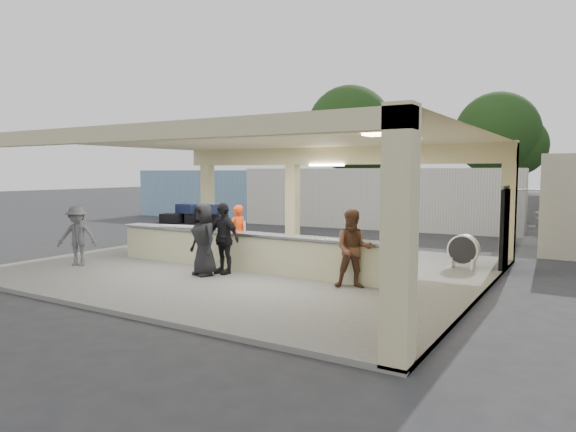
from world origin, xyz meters
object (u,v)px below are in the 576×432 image
Objects in this scene: passenger_d at (204,239)px; container_blue at (221,194)px; luggage_cart at (193,228)px; container_white at (377,198)px; passenger_b at (223,238)px; baggage_handler at (237,234)px; baggage_counter at (240,250)px; drum_fan at (463,250)px; passenger_a at (354,249)px; passenger_c at (77,236)px; car_dark at (546,212)px.

container_blue is at bearing 145.82° from passenger_d.
container_white reaches higher than luggage_cart.
container_white is at bearing 111.81° from passenger_d.
container_blue is at bearing 139.13° from passenger_b.
passenger_d is at bearing 25.70° from baggage_handler.
baggage_counter is 5.94m from drum_fan.
drum_fan is 0.09× the size of container_blue.
container_blue reaches higher than baggage_handler.
baggage_counter is 16.34m from container_blue.
baggage_counter is at bearing -144.76° from drum_fan.
passenger_a is 3.78m from passenger_d.
passenger_d reaches higher than passenger_c.
passenger_c is at bearing 146.68° from car_dark.
container_white reaches higher than car_dark.
baggage_counter is 1.10m from baggage_handler.
luggage_cart is at bearing -82.93° from baggage_handler.
passenger_b is 0.51m from passenger_d.
passenger_c is 20.33m from car_dark.
container_white is (-0.73, 13.41, 0.41)m from passenger_d.
passenger_a is at bearing 13.90° from passenger_b.
passenger_b reaches higher than passenger_d.
passenger_d is (-5.28, -4.33, 0.41)m from drum_fan.
luggage_cart is 17.02m from car_dark.
container_white reaches higher than drum_fan.
passenger_b is 0.38× the size of car_dark.
passenger_b reaches higher than baggage_handler.
baggage_counter is 4.57× the size of passenger_b.
passenger_a reaches higher than car_dark.
car_dark is 16.87m from container_blue.
drum_fan is 6.36m from passenger_b.
luggage_cart is at bearing 146.42° from car_dark.
passenger_a is at bearing 28.51° from passenger_d.
baggage_handler reaches higher than drum_fan.
baggage_handler is at bearing 152.34° from car_dark.
container_white reaches higher than passenger_b.
passenger_c is (-9.10, -5.09, 0.34)m from drum_fan.
luggage_cart is 1.84m from baggage_handler.
passenger_c reaches higher than luggage_cart.
drum_fan is at bearing 126.23° from baggage_handler.
passenger_d is at bearing -55.09° from luggage_cart.
luggage_cart is 13.99m from container_blue.
passenger_b is (0.69, -1.51, 0.09)m from baggage_handler.
drum_fan is 10.43m from passenger_c.
passenger_d is (0.42, -1.95, 0.08)m from baggage_handler.
baggage_counter is 5.02× the size of passenger_c.
container_white is at bearing 126.33° from drum_fan.
container_white is at bearing 70.95° from luggage_cart.
drum_fan is at bearing 58.06° from passenger_d.
passenger_a reaches higher than luggage_cart.
passenger_c is (-1.57, -2.92, -0.03)m from luggage_cart.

